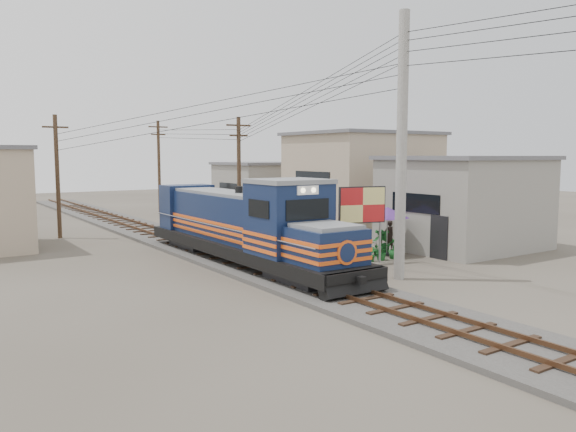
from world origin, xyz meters
TOP-DOWN VIEW (x-y plane):
  - ground at (0.00, 0.00)m, footprint 120.00×120.00m
  - ballast at (0.00, 10.00)m, footprint 3.60×70.00m
  - track at (0.00, 10.00)m, footprint 1.15×70.00m
  - locomotive at (0.00, 5.24)m, footprint 2.73×14.84m
  - utility_pole_main at (3.50, -0.50)m, footprint 0.40×0.40m
  - wooden_pole_mid at (4.50, 14.00)m, footprint 1.60×0.24m
  - wooden_pole_far at (4.80, 28.00)m, footprint 1.60×0.24m
  - wooden_pole_left at (-5.00, 18.00)m, footprint 1.60×0.24m
  - power_lines at (-0.14, 8.49)m, footprint 9.65×19.00m
  - shophouse_front at (11.50, 3.00)m, footprint 7.35×6.30m
  - shophouse_mid at (12.50, 12.00)m, footprint 8.40×7.35m
  - shophouse_back at (11.00, 22.00)m, footprint 6.30×6.30m
  - billboard at (4.32, 2.60)m, footprint 2.15×0.67m
  - market_umbrella at (6.74, 3.58)m, footprint 2.22×2.22m
  - vendor at (7.67, 4.39)m, footprint 0.58×0.40m
  - plant_nursery at (5.45, 3.59)m, footprint 3.42×2.89m

SIDE VIEW (x-z plane):
  - ground at x=0.00m, z-range 0.00..0.00m
  - ballast at x=0.00m, z-range 0.00..0.16m
  - track at x=0.00m, z-range 0.20..0.32m
  - plant_nursery at x=5.45m, z-range -0.09..1.03m
  - vendor at x=7.67m, z-range 0.00..1.52m
  - locomotive at x=0.00m, z-range -0.21..3.47m
  - market_umbrella at x=6.74m, z-range 0.87..3.18m
  - shophouse_back at x=11.00m, z-range 0.01..4.21m
  - shophouse_front at x=11.50m, z-range 0.01..4.71m
  - billboard at x=4.32m, z-range 0.80..4.19m
  - shophouse_mid at x=12.50m, z-range 0.01..6.21m
  - wooden_pole_mid at x=4.50m, z-range 0.18..7.18m
  - wooden_pole_left at x=-5.00m, z-range 0.18..7.18m
  - wooden_pole_far at x=4.80m, z-range 0.18..7.68m
  - utility_pole_main at x=3.50m, z-range 0.00..10.00m
  - power_lines at x=-0.14m, z-range 5.91..9.21m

